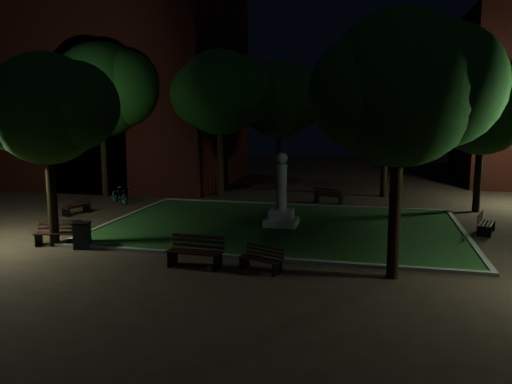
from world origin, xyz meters
The scene contains 21 objects.
ground centered at (0.00, 0.00, 0.00)m, with size 80.00×80.00×0.00m, color #3F2A1F.
lawn centered at (0.00, 2.00, 0.04)m, with size 15.00×10.00×0.08m, color #224519.
lawn_kerb centered at (0.00, 2.00, 0.06)m, with size 15.40×10.40×0.12m.
monument centered at (0.00, 2.00, 0.96)m, with size 1.40×1.40×3.20m.
building_main centered at (-15.86, 13.79, 7.38)m, with size 20.00×12.00×15.00m.
tree_west centered at (-7.71, -3.03, 5.11)m, with size 5.00×4.08×7.16m.
tree_north_wl centered at (-4.73, 8.70, 6.13)m, with size 5.98×4.88×8.57m.
tree_north_er centered at (4.62, 11.30, 5.51)m, with size 5.91×4.83×7.93m.
tree_ne centered at (9.12, 7.64, 5.08)m, with size 5.39×4.40×7.28m.
tree_se centered at (4.61, -3.99, 5.64)m, with size 5.56×4.54×7.92m.
tree_nw centered at (-11.72, 7.76, 6.29)m, with size 6.81×5.56×9.07m.
tree_far_north centered at (-2.12, 13.01, 5.84)m, with size 6.11×4.99×8.34m.
lamppost_nw centered at (-10.18, 9.07, 3.14)m, with size 1.18×0.28×4.49m.
bench_near_left centered at (-1.71, -4.29, 0.47)m, with size 1.88×0.77×1.01m.
bench_near_right centered at (0.49, -4.24, 0.37)m, with size 1.52×1.01×0.79m.
bench_west_near centered at (-7.72, -2.88, 0.44)m, with size 1.78×1.00×0.93m.
bench_left_side centered at (-10.32, 2.38, 0.37)m, with size 0.91×1.51×0.78m.
bench_right_side centered at (8.46, 2.76, 0.40)m, with size 1.00×1.65×0.86m.
bench_far_side centered at (1.52, 8.11, 0.41)m, with size 1.70×0.98×0.88m.
trash_bin centered at (-6.56, -3.14, 0.50)m, with size 0.69×0.69×0.98m.
bicycle centered at (-9.77, 5.70, 0.50)m, with size 0.67×1.92×1.01m, color black.
Camera 1 is at (3.78, -19.14, 4.96)m, focal length 35.00 mm.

